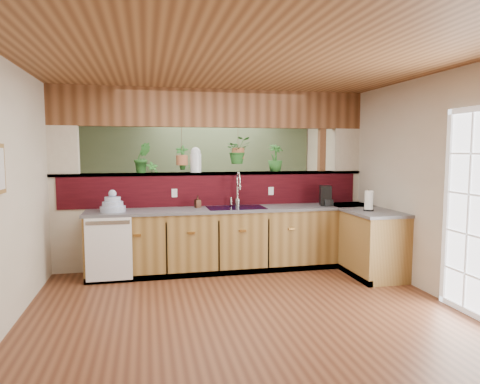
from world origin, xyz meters
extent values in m
cube|color=#592F1B|center=(0.00, 0.00, 0.00)|extent=(4.60, 7.00, 0.01)
cube|color=brown|center=(0.00, 0.00, 2.60)|extent=(4.60, 7.00, 0.01)
cube|color=beige|center=(0.00, 3.50, 1.30)|extent=(4.60, 0.02, 2.60)
cube|color=beige|center=(0.00, -3.50, 1.30)|extent=(4.60, 0.02, 2.60)
cube|color=beige|center=(-2.30, 0.00, 1.30)|extent=(0.02, 7.00, 2.60)
cube|color=beige|center=(2.30, 0.00, 1.30)|extent=(0.02, 7.00, 2.60)
cube|color=beige|center=(0.00, 1.35, 0.68)|extent=(4.60, 0.15, 1.35)
cube|color=#36070D|center=(0.00, 1.27, 1.12)|extent=(4.40, 0.02, 0.45)
cube|color=brown|center=(0.00, 1.35, 1.37)|extent=(4.60, 0.21, 0.04)
cube|color=brown|center=(0.00, 1.35, 2.33)|extent=(4.60, 0.15, 0.55)
cube|color=beige|center=(-2.10, 1.35, 1.70)|extent=(0.40, 0.15, 0.70)
cube|color=beige|center=(2.10, 1.35, 1.70)|extent=(0.40, 0.15, 0.70)
cube|color=brown|center=(1.70, 1.35, 1.30)|extent=(0.10, 0.10, 2.60)
cube|color=brown|center=(0.00, 1.35, 1.37)|extent=(4.60, 0.21, 0.04)
cube|color=brown|center=(0.00, 1.35, 2.33)|extent=(4.60, 0.15, 0.55)
cube|color=#4E6041|center=(0.00, 3.48, 1.30)|extent=(4.55, 0.02, 2.55)
cube|color=brown|center=(0.25, 0.98, 0.43)|extent=(4.10, 0.60, 0.86)
cube|color=#525258|center=(0.25, 0.98, 0.88)|extent=(4.14, 0.64, 0.04)
cube|color=brown|center=(2.00, 0.54, 0.43)|extent=(0.60, 1.48, 0.86)
cube|color=#525258|center=(2.00, 0.54, 0.88)|extent=(0.64, 1.52, 0.04)
cube|color=brown|center=(2.00, 0.98, 0.43)|extent=(0.60, 0.60, 0.86)
cube|color=#525258|center=(2.00, 0.98, 0.88)|extent=(0.64, 0.64, 0.04)
cube|color=black|center=(0.25, 0.71, 0.04)|extent=(4.10, 0.06, 0.08)
cube|color=black|center=(1.73, 0.54, 0.04)|extent=(0.06, 1.48, 0.08)
cube|color=white|center=(-1.48, 0.66, 0.45)|extent=(0.58, 0.02, 0.82)
cube|color=#B7B7B2|center=(-1.48, 0.65, 0.80)|extent=(0.54, 0.01, 0.05)
cube|color=black|center=(0.25, 0.98, 0.89)|extent=(0.82, 0.50, 0.03)
cube|color=black|center=(0.06, 0.98, 0.80)|extent=(0.34, 0.40, 0.16)
cube|color=black|center=(0.44, 0.98, 0.80)|extent=(0.34, 0.40, 0.16)
cube|color=white|center=(2.27, -1.30, 1.05)|extent=(0.06, 1.02, 2.16)
cylinder|color=#B7B7B2|center=(0.31, 1.18, 0.95)|extent=(0.07, 0.07, 0.11)
cylinder|color=#B7B7B2|center=(0.31, 1.18, 1.14)|extent=(0.03, 0.03, 0.30)
torus|color=#B7B7B2|center=(0.31, 1.10, 1.29)|extent=(0.22, 0.06, 0.22)
cylinder|color=#B7B7B2|center=(0.31, 1.00, 1.22)|extent=(0.03, 0.03, 0.13)
cylinder|color=#B7B7B2|center=(0.22, 1.18, 0.97)|extent=(0.03, 0.03, 0.11)
cylinder|color=#A6B5D7|center=(-1.44, 0.93, 0.94)|extent=(0.33, 0.33, 0.07)
cylinder|color=#A6B5D7|center=(-1.44, 0.93, 1.00)|extent=(0.27, 0.27, 0.06)
cylinder|color=#A6B5D7|center=(-1.44, 0.93, 1.07)|extent=(0.21, 0.21, 0.06)
sphere|color=#A6B5D7|center=(-1.44, 0.93, 1.14)|extent=(0.10, 0.10, 0.10)
imported|color=#371F14|center=(-0.28, 1.09, 0.99)|extent=(0.10, 0.10, 0.17)
cube|color=black|center=(1.60, 0.94, 1.05)|extent=(0.16, 0.25, 0.29)
cube|color=black|center=(1.60, 0.85, 0.95)|extent=(0.14, 0.10, 0.10)
cylinder|color=silver|center=(1.60, 0.88, 0.99)|extent=(0.08, 0.08, 0.08)
cylinder|color=black|center=(1.94, 0.29, 0.91)|extent=(0.14, 0.14, 0.02)
cylinder|color=#B7B7B2|center=(1.94, 0.29, 1.05)|extent=(0.02, 0.02, 0.29)
cylinder|color=white|center=(1.94, 0.29, 1.05)|extent=(0.11, 0.11, 0.25)
cylinder|color=silver|center=(-0.28, 1.35, 1.53)|extent=(0.17, 0.17, 0.28)
sphere|color=silver|center=(-0.28, 1.35, 1.68)|extent=(0.15, 0.15, 0.15)
imported|color=#225C20|center=(-1.04, 1.35, 1.61)|extent=(0.27, 0.24, 0.43)
imported|color=#225C20|center=(0.94, 1.35, 1.60)|extent=(0.28, 0.28, 0.41)
cylinder|color=brown|center=(-0.48, 1.35, 1.84)|extent=(0.01, 0.01, 0.42)
cylinder|color=#9A5938|center=(-0.48, 1.35, 1.57)|extent=(0.17, 0.17, 0.14)
imported|color=#225C20|center=(-0.48, 1.35, 1.79)|extent=(0.22, 0.18, 0.36)
cylinder|color=brown|center=(0.36, 1.35, 1.89)|extent=(0.01, 0.01, 0.32)
cylinder|color=#9A5938|center=(0.36, 1.35, 1.67)|extent=(0.19, 0.19, 0.16)
imported|color=#225C20|center=(0.36, 1.35, 1.91)|extent=(0.36, 0.31, 0.40)
cube|color=black|center=(-0.37, 3.25, 0.50)|extent=(1.71, 0.96, 1.10)
imported|color=#225C20|center=(-0.88, 3.25, 1.28)|extent=(0.28, 0.24, 0.45)
imported|color=#225C20|center=(-0.09, 3.25, 1.27)|extent=(0.27, 0.27, 0.44)
imported|color=#225C20|center=(0.88, 2.17, 0.39)|extent=(0.84, 0.77, 0.79)
camera|label=1|loc=(-0.99, -4.93, 1.71)|focal=32.00mm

